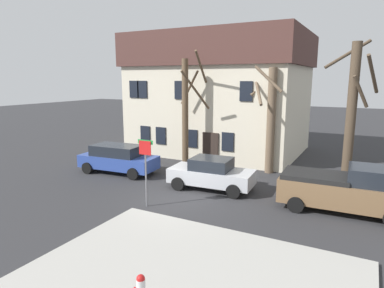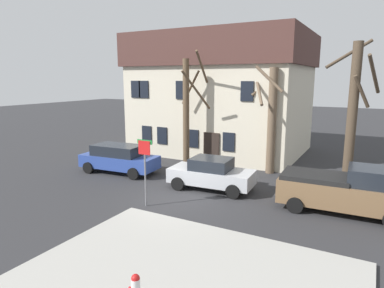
% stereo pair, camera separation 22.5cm
% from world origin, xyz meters
% --- Properties ---
extents(ground_plane, '(120.00, 120.00, 0.00)m').
position_xyz_m(ground_plane, '(0.00, 0.00, 0.00)').
color(ground_plane, '#2D2D30').
extents(sidewalk_slab, '(9.24, 7.26, 0.12)m').
position_xyz_m(sidewalk_slab, '(3.61, -5.57, 0.06)').
color(sidewalk_slab, '#A8A59E').
rests_on(sidewalk_slab, ground_plane).
extents(building_main, '(12.43, 9.36, 8.73)m').
position_xyz_m(building_main, '(-2.67, 11.36, 4.45)').
color(building_main, beige).
rests_on(building_main, ground_plane).
extents(tree_bare_near, '(2.11, 2.69, 7.17)m').
position_xyz_m(tree_bare_near, '(-2.59, 5.75, 3.63)').
color(tree_bare_near, brown).
rests_on(tree_bare_near, ground_plane).
extents(tree_bare_mid, '(2.46, 2.56, 7.26)m').
position_xyz_m(tree_bare_mid, '(2.49, 6.72, 3.45)').
color(tree_bare_mid, brown).
rests_on(tree_bare_mid, ground_plane).
extents(tree_bare_far, '(2.71, 2.72, 7.58)m').
position_xyz_m(tree_bare_far, '(6.77, 6.29, 3.91)').
color(tree_bare_far, '#4C3D2D').
rests_on(tree_bare_far, ground_plane).
extents(car_blue_wagon, '(4.81, 2.36, 1.68)m').
position_xyz_m(car_blue_wagon, '(-5.43, 2.45, 0.88)').
color(car_blue_wagon, '#2D4799').
rests_on(car_blue_wagon, ground_plane).
extents(car_silver_sedan, '(4.36, 2.24, 1.62)m').
position_xyz_m(car_silver_sedan, '(0.76, 2.28, 0.81)').
color(car_silver_sedan, '#B7BABF').
rests_on(car_silver_sedan, ground_plane).
extents(pickup_truck_brown, '(5.27, 2.34, 2.03)m').
position_xyz_m(pickup_truck_brown, '(6.97, 2.17, 0.98)').
color(pickup_truck_brown, brown).
rests_on(pickup_truck_brown, ground_plane).
extents(street_sign_pole, '(0.76, 0.07, 2.98)m').
position_xyz_m(street_sign_pole, '(-0.75, -1.24, 2.07)').
color(street_sign_pole, slate).
rests_on(street_sign_pole, ground_plane).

